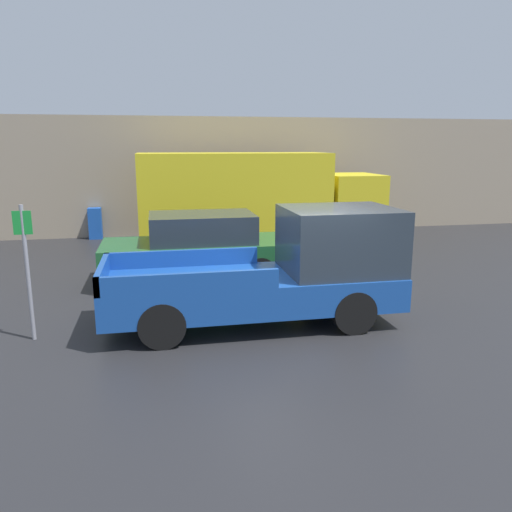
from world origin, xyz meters
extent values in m
plane|color=#232326|center=(0.00, 0.00, 0.00)|extent=(60.00, 60.00, 0.00)
cube|color=gray|center=(0.00, 10.34, 2.19)|extent=(28.00, 0.15, 4.37)
cube|color=#194799|center=(-0.85, 0.22, 0.66)|extent=(5.50, 1.95, 0.60)
cube|color=#28333D|center=(0.86, 0.22, 1.57)|extent=(2.09, 1.84, 1.22)
cube|color=#194799|center=(-2.09, 1.15, 1.13)|extent=(3.03, 0.10, 0.33)
cube|color=#194799|center=(-2.09, -0.70, 1.13)|extent=(3.03, 0.10, 0.33)
cube|color=#194799|center=(-3.55, 0.22, 1.13)|extent=(0.10, 1.95, 0.33)
cylinder|color=black|center=(0.86, 1.08, 0.40)|extent=(0.80, 0.26, 0.80)
cylinder|color=black|center=(0.86, -0.64, 0.40)|extent=(0.80, 0.26, 0.80)
cylinder|color=black|center=(-2.56, 1.08, 0.40)|extent=(0.80, 0.26, 0.80)
cylinder|color=black|center=(-2.56, -0.64, 0.40)|extent=(0.80, 0.26, 0.80)
cube|color=#1E592D|center=(-1.61, 3.57, 0.65)|extent=(4.64, 1.97, 0.69)
cube|color=#28333D|center=(-1.48, 3.57, 1.34)|extent=(2.55, 1.73, 0.69)
cylinder|color=black|center=(-0.18, 4.46, 0.36)|extent=(0.73, 0.22, 0.73)
cylinder|color=black|center=(-0.18, 2.69, 0.36)|extent=(0.73, 0.22, 0.73)
cylinder|color=black|center=(-3.05, 4.46, 0.36)|extent=(0.73, 0.22, 0.73)
cylinder|color=black|center=(-3.05, 2.69, 0.36)|extent=(0.73, 0.22, 0.73)
cube|color=gold|center=(4.17, 7.87, 1.39)|extent=(1.80, 2.22, 1.91)
cube|color=gold|center=(-0.01, 7.87, 1.76)|extent=(6.23, 2.34, 2.65)
cylinder|color=black|center=(3.84, 8.90, 0.46)|extent=(0.91, 0.30, 0.91)
cylinder|color=black|center=(3.84, 6.83, 0.46)|extent=(0.91, 0.30, 0.91)
cylinder|color=black|center=(-1.28, 8.90, 0.46)|extent=(0.91, 0.30, 0.91)
cylinder|color=black|center=(-1.28, 6.83, 0.46)|extent=(0.91, 0.30, 0.91)
cylinder|color=gray|center=(-4.77, 0.18, 1.19)|extent=(0.07, 0.07, 2.38)
cube|color=#198C33|center=(-4.77, 0.16, 2.08)|extent=(0.30, 0.02, 0.40)
cube|color=#194CB2|center=(-4.77, 10.02, 0.56)|extent=(0.45, 0.40, 1.12)
camera|label=1|loc=(-2.56, -8.68, 3.35)|focal=35.00mm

